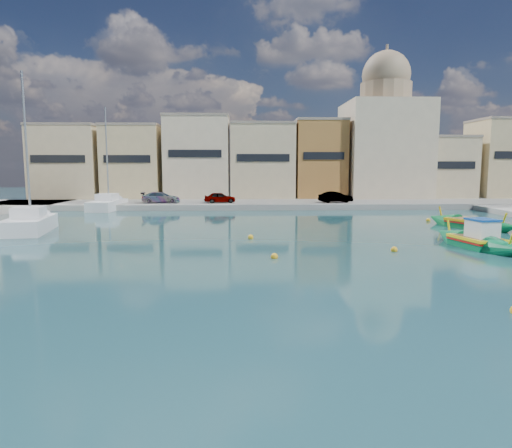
# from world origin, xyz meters

# --- Properties ---
(ground) EXTENTS (160.00, 160.00, 0.00)m
(ground) POSITION_xyz_m (0.00, 0.00, 0.00)
(ground) COLOR #143C3E
(ground) RESTS_ON ground
(north_quay) EXTENTS (80.00, 8.00, 0.60)m
(north_quay) POSITION_xyz_m (0.00, 32.00, 0.30)
(north_quay) COLOR gray
(north_quay) RESTS_ON ground
(north_townhouses) EXTENTS (83.20, 7.87, 10.19)m
(north_townhouses) POSITION_xyz_m (6.68, 39.36, 5.00)
(north_townhouses) COLOR tan
(north_townhouses) RESTS_ON ground
(church_block) EXTENTS (10.00, 10.00, 19.10)m
(church_block) POSITION_xyz_m (10.00, 40.00, 8.41)
(church_block) COLOR beige
(church_block) RESTS_ON ground
(parked_cars) EXTENTS (22.99, 1.88, 1.20)m
(parked_cars) POSITION_xyz_m (-9.71, 30.50, 1.19)
(parked_cars) COLOR #4C1919
(parked_cars) RESTS_ON north_quay
(luzzu_blue_cabin) EXTENTS (3.03, 7.45, 2.57)m
(luzzu_blue_cabin) POSITION_xyz_m (5.00, 6.06, 0.31)
(luzzu_blue_cabin) COLOR #0B7544
(luzzu_blue_cabin) RESTS_ON ground
(luzzu_green) EXTENTS (5.05, 7.69, 2.40)m
(luzzu_green) POSITION_xyz_m (8.68, 14.18, 0.26)
(luzzu_green) COLOR #0A7036
(luzzu_green) RESTS_ON ground
(yacht_north) EXTENTS (3.09, 8.75, 11.46)m
(yacht_north) POSITION_xyz_m (-22.23, 30.80, 0.45)
(yacht_north) COLOR white
(yacht_north) RESTS_ON ground
(yacht_midnorth) EXTENTS (3.90, 8.67, 11.86)m
(yacht_midnorth) POSITION_xyz_m (-23.38, 14.66, 0.47)
(yacht_midnorth) COLOR white
(yacht_midnorth) RESTS_ON ground
(mooring_buoys) EXTENTS (19.68, 24.06, 0.36)m
(mooring_buoys) POSITION_xyz_m (2.13, 5.96, 0.08)
(mooring_buoys) COLOR yellow
(mooring_buoys) RESTS_ON ground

